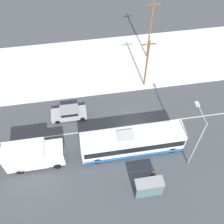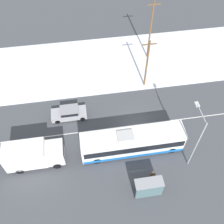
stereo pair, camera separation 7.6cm
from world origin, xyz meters
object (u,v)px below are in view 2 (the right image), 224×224
object	(u,v)px
streetlamp	(197,136)
utility_pole_snowlot	(150,30)
bus_shelter	(149,188)
box_truck	(33,155)
pedestrian_at_stop	(153,175)
sedan_car	(69,113)
city_bus	(133,142)
utility_pole_roadside	(147,64)

from	to	relation	value
streetlamp	utility_pole_snowlot	world-z (taller)	utility_pole_snowlot
bus_shelter	box_truck	bearing A→B (deg)	154.30
pedestrian_at_stop	bus_shelter	distance (m)	1.97
bus_shelter	streetlamp	xyz separation A→B (m)	(5.34, 3.32, 3.23)
box_truck	sedan_car	xyz separation A→B (m)	(4.13, 5.95, -0.96)
streetlamp	utility_pole_snowlot	bearing A→B (deg)	90.64
bus_shelter	pedestrian_at_stop	bearing A→B (deg)	62.73
streetlamp	city_bus	bearing A→B (deg)	158.70
box_truck	streetlamp	size ratio (longest dim) A/B	0.81
streetlamp	utility_pole_snowlot	xyz separation A→B (m)	(-0.20, 18.16, -0.09)
sedan_car	bus_shelter	world-z (taller)	bus_shelter
box_truck	utility_pole_snowlot	size ratio (longest dim) A/B	0.68
box_truck	utility_pole_snowlot	world-z (taller)	utility_pole_snowlot
utility_pole_roadside	streetlamp	bearing A→B (deg)	-80.48
pedestrian_at_stop	utility_pole_roadside	world-z (taller)	utility_pole_roadside
bus_shelter	utility_pole_snowlot	bearing A→B (deg)	76.54
streetlamp	pedestrian_at_stop	bearing A→B (deg)	-159.57
city_bus	streetlamp	xyz separation A→B (m)	(5.88, -2.29, 3.37)
streetlamp	utility_pole_roadside	distance (m)	12.47
sedan_car	streetlamp	size ratio (longest dim) A/B	0.57
pedestrian_at_stop	utility_pole_snowlot	distance (m)	20.65
city_bus	utility_pole_snowlot	distance (m)	17.17
utility_pole_snowlot	sedan_car	bearing A→B (deg)	-141.68
sedan_car	utility_pole_snowlot	xyz separation A→B (m)	(12.60, 9.95, 3.99)
box_truck	utility_pole_roadside	size ratio (longest dim) A/B	0.84
city_bus	utility_pole_snowlot	xyz separation A→B (m)	(5.68, 15.87, 3.28)
bus_shelter	utility_pole_roadside	size ratio (longest dim) A/B	0.38
box_truck	bus_shelter	world-z (taller)	box_truck
city_bus	pedestrian_at_stop	size ratio (longest dim) A/B	7.16
pedestrian_at_stop	streetlamp	bearing A→B (deg)	20.43
utility_pole_roadside	utility_pole_snowlot	bearing A→B (deg)	72.56
box_truck	utility_pole_roadside	world-z (taller)	utility_pole_roadside
pedestrian_at_stop	bus_shelter	size ratio (longest dim) A/B	0.57
utility_pole_roadside	box_truck	bearing A→B (deg)	-146.06
city_bus	bus_shelter	bearing A→B (deg)	-84.52
sedan_car	streetlamp	distance (m)	15.74
box_truck	bus_shelter	xyz separation A→B (m)	(11.58, -5.57, -0.11)
box_truck	streetlamp	xyz separation A→B (m)	(16.92, -2.26, 3.12)
city_bus	box_truck	size ratio (longest dim) A/B	1.84
utility_pole_snowlot	box_truck	bearing A→B (deg)	-136.43
bus_shelter	utility_pole_snowlot	size ratio (longest dim) A/B	0.31
city_bus	box_truck	distance (m)	11.05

